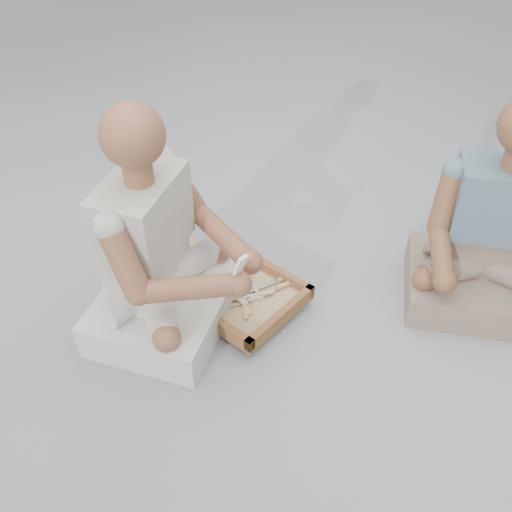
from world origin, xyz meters
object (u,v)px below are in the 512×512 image
Objects in this scene: carved_panel at (198,285)px; tool_tray at (236,292)px; craftsman at (160,258)px; companion at (491,242)px.

tool_tray is at bearing 9.12° from carved_panel.
carved_panel is 0.99× the size of tool_tray.
carved_panel is at bearing 166.27° from craftsman.
craftsman reaches higher than tool_tray.
craftsman is at bearing 16.82° from companion.
companion is (0.85, 0.67, 0.26)m from tool_tray.
craftsman reaches higher than carved_panel.
companion is (1.05, 0.71, 0.30)m from carved_panel.
craftsman reaches higher than companion.
companion reaches higher than carved_panel.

